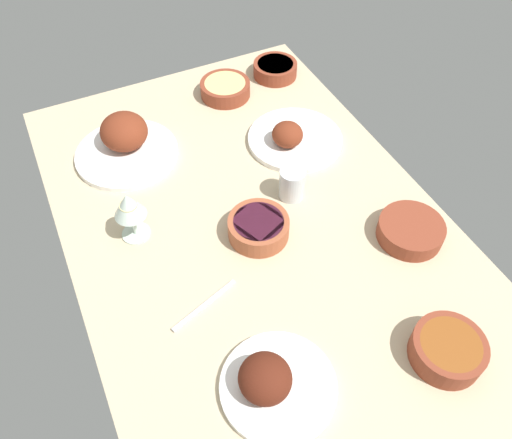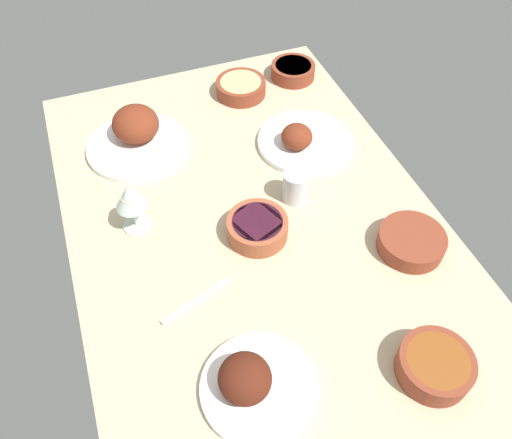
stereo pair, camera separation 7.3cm
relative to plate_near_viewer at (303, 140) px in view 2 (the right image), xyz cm
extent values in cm
cube|color=#C6B28E|center=(-22.77, 22.57, -3.98)|extent=(140.00, 90.00, 4.00)
cylinder|color=white|center=(0.34, -0.99, -1.18)|extent=(27.05, 27.05, 1.60)
ellipsoid|color=maroon|center=(-0.78, 2.26, 2.70)|extent=(8.84, 8.67, 6.70)
cylinder|color=white|center=(15.40, 44.20, -1.18)|extent=(28.39, 28.39, 1.60)
ellipsoid|color=maroon|center=(18.49, 43.10, 4.09)|extent=(13.35, 13.06, 9.73)
cylinder|color=white|center=(-62.10, 36.70, -1.18)|extent=(23.05, 23.05, 1.60)
ellipsoid|color=#511E11|center=(-61.13, 39.15, 3.31)|extent=(10.50, 10.30, 8.04)
cylinder|color=#A35133|center=(-25.79, 23.35, 0.58)|extent=(14.86, 14.86, 5.12)
cylinder|color=#4C192D|center=(-25.79, 23.35, 2.64)|extent=(12.18, 12.18, 1.00)
cylinder|color=brown|center=(-42.26, -9.37, 0.28)|extent=(15.86, 15.86, 4.52)
cylinder|color=white|center=(-42.26, -9.37, 2.04)|extent=(13.01, 13.01, 1.00)
cylinder|color=brown|center=(-70.79, 3.03, 0.79)|extent=(14.84, 14.84, 5.55)
cylinder|color=brown|center=(-70.79, 3.03, 3.07)|extent=(12.17, 12.17, 1.00)
cylinder|color=brown|center=(29.14, 8.24, 0.30)|extent=(15.51, 15.51, 4.57)
cylinder|color=#DBCC7A|center=(29.14, 8.24, 2.09)|extent=(12.72, 12.72, 1.00)
cylinder|color=brown|center=(31.79, -10.65, 0.30)|extent=(14.16, 14.16, 4.57)
cylinder|color=#D6BC70|center=(31.79, -10.65, 2.09)|extent=(11.61, 11.61, 1.00)
cylinder|color=silver|center=(-12.73, 50.24, -1.73)|extent=(7.00, 7.00, 0.50)
cylinder|color=silver|center=(-12.73, 50.24, 2.02)|extent=(1.00, 1.00, 7.00)
cone|color=silver|center=(-12.73, 50.24, 8.77)|extent=(7.60, 7.60, 6.50)
cylinder|color=beige|center=(-12.73, 50.24, 7.32)|extent=(4.18, 4.18, 2.80)
cylinder|color=silver|center=(-17.72, 9.97, 2.31)|extent=(6.61, 6.61, 8.59)
cube|color=silver|center=(-38.74, 42.76, -1.58)|extent=(6.50, 17.04, 0.80)
camera|label=1|loc=(-94.89, 57.32, 95.72)|focal=35.65mm
camera|label=2|loc=(-97.75, 50.62, 95.72)|focal=35.65mm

